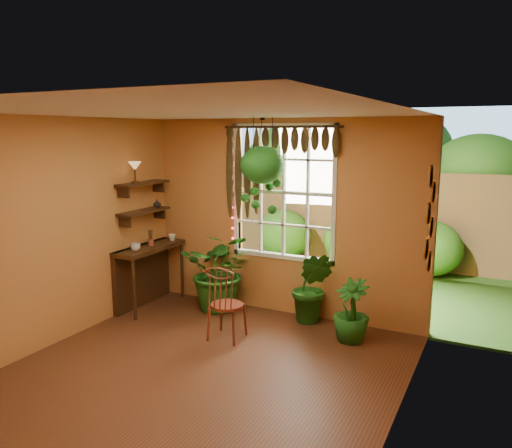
{
  "coord_description": "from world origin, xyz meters",
  "views": [
    {
      "loc": [
        2.74,
        -3.93,
        2.51
      ],
      "look_at": [
        0.15,
        1.15,
        1.46
      ],
      "focal_mm": 35.0,
      "sensor_mm": 36.0,
      "label": 1
    }
  ],
  "objects_px": {
    "potted_plant_left": "(221,270)",
    "hanging_basket": "(262,172)",
    "windsor_chair": "(226,315)",
    "counter_ledge": "(145,268)",
    "potted_plant_mid": "(312,287)"
  },
  "relations": [
    {
      "from": "counter_ledge",
      "to": "potted_plant_left",
      "type": "bearing_deg",
      "value": 17.29
    },
    {
      "from": "counter_ledge",
      "to": "potted_plant_left",
      "type": "relative_size",
      "value": 1.04
    },
    {
      "from": "windsor_chair",
      "to": "hanging_basket",
      "type": "height_order",
      "value": "hanging_basket"
    },
    {
      "from": "potted_plant_left",
      "to": "windsor_chair",
      "type": "bearing_deg",
      "value": -55.76
    },
    {
      "from": "potted_plant_mid",
      "to": "hanging_basket",
      "type": "relative_size",
      "value": 0.77
    },
    {
      "from": "windsor_chair",
      "to": "potted_plant_left",
      "type": "xyz_separation_m",
      "value": [
        -0.6,
        0.87,
        0.27
      ]
    },
    {
      "from": "windsor_chair",
      "to": "counter_ledge",
      "type": "bearing_deg",
      "value": 158.33
    },
    {
      "from": "potted_plant_left",
      "to": "hanging_basket",
      "type": "xyz_separation_m",
      "value": [
        0.65,
        0.02,
        1.42
      ]
    },
    {
      "from": "counter_ledge",
      "to": "windsor_chair",
      "type": "distance_m",
      "value": 1.79
    },
    {
      "from": "counter_ledge",
      "to": "windsor_chair",
      "type": "bearing_deg",
      "value": -17.59
    },
    {
      "from": "potted_plant_mid",
      "to": "hanging_basket",
      "type": "height_order",
      "value": "hanging_basket"
    },
    {
      "from": "potted_plant_left",
      "to": "hanging_basket",
      "type": "distance_m",
      "value": 1.56
    },
    {
      "from": "hanging_basket",
      "to": "potted_plant_mid",
      "type": "bearing_deg",
      "value": 8.14
    },
    {
      "from": "windsor_chair",
      "to": "potted_plant_left",
      "type": "distance_m",
      "value": 1.09
    },
    {
      "from": "counter_ledge",
      "to": "potted_plant_mid",
      "type": "xyz_separation_m",
      "value": [
        2.43,
        0.45,
        -0.06
      ]
    }
  ]
}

